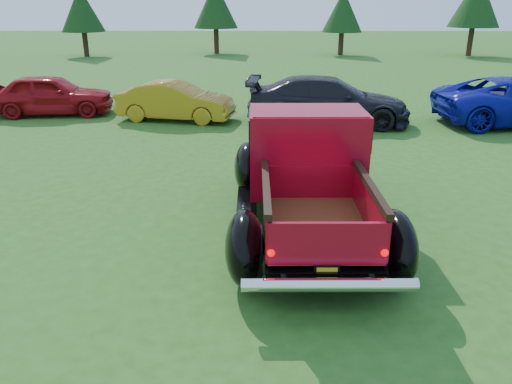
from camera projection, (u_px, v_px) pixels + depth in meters
ground at (244, 248)px, 8.00m from camera, size 120.00×120.00×0.00m
tree_west at (81, 9)px, 34.03m from camera, size 2.94×2.94×4.60m
tree_mid_left at (215, 5)px, 35.72m from camera, size 3.20×3.20×5.00m
tree_mid_right at (343, 11)px, 34.86m from camera, size 2.82×2.82×4.40m
tree_east at (476, 1)px, 34.07m from camera, size 3.46×3.46×5.40m
pickup_truck at (306, 170)px, 8.70m from camera, size 2.62×5.48×2.02m
show_car_red at (51, 94)px, 17.08m from camera, size 4.23×2.07×1.39m
show_car_yellow at (175, 101)px, 16.31m from camera, size 3.97×2.00×1.25m
show_car_grey at (328, 101)px, 15.78m from camera, size 5.28×2.55×1.48m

